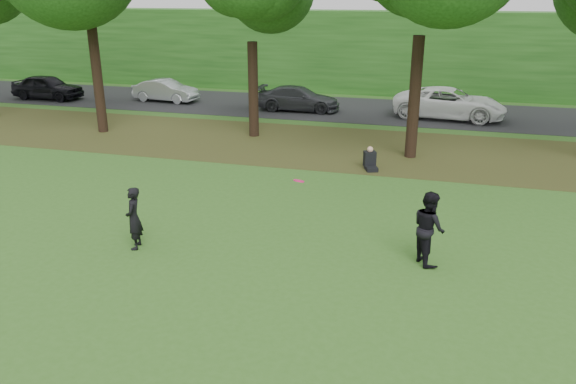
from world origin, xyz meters
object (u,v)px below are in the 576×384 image
object	(u,v)px
player_right	(429,228)
frisbee	(299,181)
player_left	(134,218)
seated_person	(370,161)

from	to	relation	value
player_right	frisbee	distance (m)	3.27
player_left	seated_person	world-z (taller)	player_left
frisbee	seated_person	world-z (taller)	frisbee
frisbee	seated_person	distance (m)	7.50
player_right	seated_person	distance (m)	7.52
player_left	frisbee	bearing A→B (deg)	87.21
seated_person	frisbee	bearing A→B (deg)	-117.81
player_left	frisbee	size ratio (longest dim) A/B	5.07
player_left	seated_person	distance (m)	9.58
player_right	seated_person	bearing A→B (deg)	-10.84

